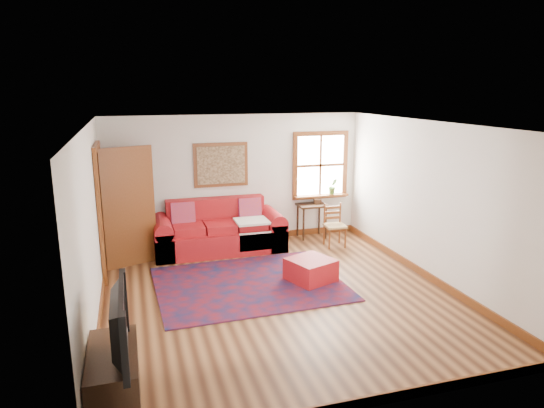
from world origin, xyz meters
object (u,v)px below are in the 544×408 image
object	(u,v)px
red_ottoman	(311,270)
side_table	(312,210)
red_leather_sofa	(219,234)
ladder_back_chair	(334,224)
media_cabinet	(114,379)

from	to	relation	value
red_ottoman	side_table	size ratio (longest dim) A/B	0.91
side_table	red_leather_sofa	bearing A→B (deg)	-172.86
red_leather_sofa	ladder_back_chair	size ratio (longest dim) A/B	2.94
ladder_back_chair	media_cabinet	distance (m)	5.58
side_table	red_ottoman	bearing A→B (deg)	-111.32
red_ottoman	side_table	world-z (taller)	side_table
red_leather_sofa	side_table	bearing A→B (deg)	7.14
side_table	media_cabinet	world-z (taller)	side_table
media_cabinet	red_leather_sofa	bearing A→B (deg)	67.21
media_cabinet	red_ottoman	bearing A→B (deg)	39.09
ladder_back_chair	media_cabinet	world-z (taller)	ladder_back_chair
red_leather_sofa	media_cabinet	size ratio (longest dim) A/B	2.34
red_leather_sofa	ladder_back_chair	world-z (taller)	red_leather_sofa
side_table	media_cabinet	bearing A→B (deg)	-129.63
side_table	ladder_back_chair	bearing A→B (deg)	-70.96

